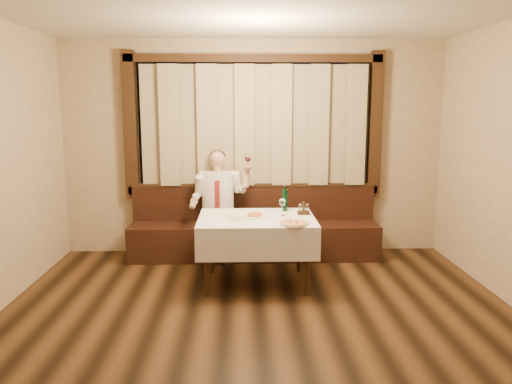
{
  "coord_description": "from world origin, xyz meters",
  "views": [
    {
      "loc": [
        -0.16,
        -3.61,
        1.97
      ],
      "look_at": [
        0.0,
        1.9,
        1.0
      ],
      "focal_mm": 35.0,
      "sensor_mm": 36.0,
      "label": 1
    }
  ],
  "objects_px": {
    "pizza": "(293,223)",
    "green_bottle": "(285,200)",
    "banquette": "(254,233)",
    "pasta_red": "(255,214)",
    "cruet_caddy": "(304,210)",
    "pasta_cream": "(237,215)",
    "seated_man": "(218,197)",
    "dining_table": "(257,226)"
  },
  "relations": [
    {
      "from": "pizza",
      "to": "cruet_caddy",
      "type": "relative_size",
      "value": 2.17
    },
    {
      "from": "banquette",
      "to": "green_bottle",
      "type": "bearing_deg",
      "value": -64.54
    },
    {
      "from": "banquette",
      "to": "pasta_red",
      "type": "height_order",
      "value": "banquette"
    },
    {
      "from": "banquette",
      "to": "pasta_red",
      "type": "xyz_separation_m",
      "value": [
        -0.02,
        -1.01,
        0.48
      ]
    },
    {
      "from": "pasta_cream",
      "to": "green_bottle",
      "type": "distance_m",
      "value": 0.67
    },
    {
      "from": "cruet_caddy",
      "to": "dining_table",
      "type": "bearing_deg",
      "value": -170.87
    },
    {
      "from": "green_bottle",
      "to": "cruet_caddy",
      "type": "relative_size",
      "value": 2.16
    },
    {
      "from": "banquette",
      "to": "cruet_caddy",
      "type": "relative_size",
      "value": 22.6
    },
    {
      "from": "banquette",
      "to": "pasta_red",
      "type": "bearing_deg",
      "value": -91.01
    },
    {
      "from": "banquette",
      "to": "pasta_red",
      "type": "relative_size",
      "value": 11.7
    },
    {
      "from": "cruet_caddy",
      "to": "banquette",
      "type": "bearing_deg",
      "value": 117.26
    },
    {
      "from": "pasta_red",
      "to": "cruet_caddy",
      "type": "height_order",
      "value": "cruet_caddy"
    },
    {
      "from": "banquette",
      "to": "green_bottle",
      "type": "distance_m",
      "value": 0.97
    },
    {
      "from": "seated_man",
      "to": "pasta_red",
      "type": "bearing_deg",
      "value": -64.39
    },
    {
      "from": "seated_man",
      "to": "banquette",
      "type": "bearing_deg",
      "value": 10.92
    },
    {
      "from": "dining_table",
      "to": "seated_man",
      "type": "relative_size",
      "value": 0.91
    },
    {
      "from": "pizza",
      "to": "green_bottle",
      "type": "height_order",
      "value": "green_bottle"
    },
    {
      "from": "green_bottle",
      "to": "seated_man",
      "type": "xyz_separation_m",
      "value": [
        -0.8,
        0.62,
        -0.07
      ]
    },
    {
      "from": "pasta_cream",
      "to": "seated_man",
      "type": "relative_size",
      "value": 0.17
    },
    {
      "from": "banquette",
      "to": "pasta_cream",
      "type": "xyz_separation_m",
      "value": [
        -0.21,
        -1.08,
        0.48
      ]
    },
    {
      "from": "dining_table",
      "to": "pasta_cream",
      "type": "distance_m",
      "value": 0.26
    },
    {
      "from": "pasta_red",
      "to": "banquette",
      "type": "bearing_deg",
      "value": 88.99
    },
    {
      "from": "pasta_cream",
      "to": "cruet_caddy",
      "type": "relative_size",
      "value": 1.71
    },
    {
      "from": "dining_table",
      "to": "seated_man",
      "type": "height_order",
      "value": "seated_man"
    },
    {
      "from": "pizza",
      "to": "pasta_red",
      "type": "xyz_separation_m",
      "value": [
        -0.38,
        0.37,
        0.02
      ]
    },
    {
      "from": "pasta_cream",
      "to": "seated_man",
      "type": "xyz_separation_m",
      "value": [
        -0.25,
        0.99,
        0.02
      ]
    },
    {
      "from": "pasta_red",
      "to": "pasta_cream",
      "type": "height_order",
      "value": "pasta_red"
    },
    {
      "from": "pasta_red",
      "to": "pasta_cream",
      "type": "xyz_separation_m",
      "value": [
        -0.2,
        -0.06,
        -0.0
      ]
    },
    {
      "from": "pasta_red",
      "to": "green_bottle",
      "type": "height_order",
      "value": "green_bottle"
    },
    {
      "from": "dining_table",
      "to": "pasta_red",
      "type": "relative_size",
      "value": 4.64
    },
    {
      "from": "pizza",
      "to": "seated_man",
      "type": "bearing_deg",
      "value": 122.7
    },
    {
      "from": "pasta_red",
      "to": "seated_man",
      "type": "distance_m",
      "value": 1.03
    },
    {
      "from": "banquette",
      "to": "dining_table",
      "type": "distance_m",
      "value": 1.08
    },
    {
      "from": "banquette",
      "to": "seated_man",
      "type": "height_order",
      "value": "seated_man"
    },
    {
      "from": "pasta_cream",
      "to": "seated_man",
      "type": "height_order",
      "value": "seated_man"
    },
    {
      "from": "pasta_red",
      "to": "green_bottle",
      "type": "xyz_separation_m",
      "value": [
        0.35,
        0.31,
        0.09
      ]
    },
    {
      "from": "pasta_red",
      "to": "cruet_caddy",
      "type": "relative_size",
      "value": 1.93
    },
    {
      "from": "dining_table",
      "to": "green_bottle",
      "type": "bearing_deg",
      "value": 43.16
    },
    {
      "from": "pizza",
      "to": "green_bottle",
      "type": "xyz_separation_m",
      "value": [
        -0.03,
        0.67,
        0.12
      ]
    },
    {
      "from": "pasta_cream",
      "to": "cruet_caddy",
      "type": "distance_m",
      "value": 0.76
    },
    {
      "from": "banquette",
      "to": "green_bottle",
      "type": "height_order",
      "value": "green_bottle"
    },
    {
      "from": "banquette",
      "to": "seated_man",
      "type": "bearing_deg",
      "value": -169.08
    }
  ]
}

